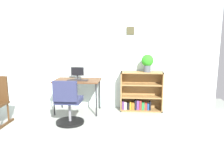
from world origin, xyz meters
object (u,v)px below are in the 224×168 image
(desk, at_px, (77,82))
(potted_plant_on_shelf, at_px, (147,62))
(office_chair, at_px, (69,106))
(bookshelf_low, at_px, (141,93))
(monitor, at_px, (78,73))
(keyboard, at_px, (78,80))

(desk, bearing_deg, potted_plant_on_shelf, 7.01)
(office_chair, bearing_deg, desk, 90.55)
(bookshelf_low, bearing_deg, potted_plant_on_shelf, -24.70)
(monitor, xyz_separation_m, potted_plant_on_shelf, (1.49, 0.10, 0.24))
(monitor, xyz_separation_m, office_chair, (0.02, -0.86, -0.48))
(keyboard, height_order, bookshelf_low, bookshelf_low)
(bookshelf_low, bearing_deg, office_chair, -142.96)
(keyboard, xyz_separation_m, potted_plant_on_shelf, (1.44, 0.29, 0.36))
(office_chair, bearing_deg, monitor, 91.43)
(desk, distance_m, bookshelf_low, 1.40)
(office_chair, relative_size, potted_plant_on_shelf, 2.28)
(desk, relative_size, potted_plant_on_shelf, 2.57)
(office_chair, xyz_separation_m, potted_plant_on_shelf, (1.47, 0.96, 0.72))
(bookshelf_low, height_order, potted_plant_on_shelf, potted_plant_on_shelf)
(monitor, distance_m, potted_plant_on_shelf, 1.51)
(keyboard, height_order, office_chair, office_chair)
(office_chair, height_order, bookshelf_low, bookshelf_low)
(desk, distance_m, potted_plant_on_shelf, 1.55)
(keyboard, distance_m, potted_plant_on_shelf, 1.52)
(office_chair, relative_size, bookshelf_low, 0.94)
(monitor, relative_size, office_chair, 0.32)
(keyboard, distance_m, bookshelf_low, 1.40)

